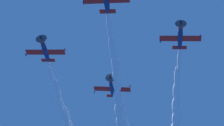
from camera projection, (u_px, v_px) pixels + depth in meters
name	position (u px, v px, depth m)	size (l,w,h in m)	color
airplane_left_wingman	(180.00, 36.00, 76.10)	(7.63, 8.37, 2.62)	navy
airplane_right_wingman	(45.00, 50.00, 78.15)	(7.62, 8.38, 2.89)	navy
airplane_slot_tail	(112.00, 87.00, 85.04)	(7.63, 8.36, 2.71)	navy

